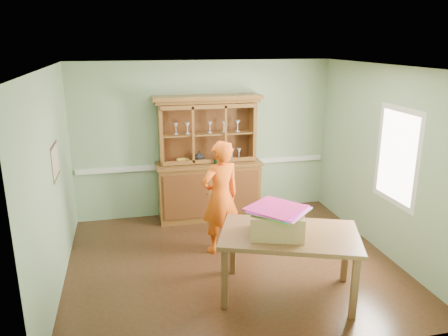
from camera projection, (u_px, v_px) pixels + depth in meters
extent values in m
plane|color=#442916|center=(232.00, 263.00, 6.15)|extent=(4.50, 4.50, 0.00)
plane|color=white|center=(233.00, 67.00, 5.38)|extent=(4.50, 4.50, 0.00)
plane|color=#87A77D|center=(205.00, 139.00, 7.64)|extent=(4.50, 0.00, 4.50)
plane|color=#87A77D|center=(52.00, 184.00, 5.28)|extent=(0.00, 4.00, 4.00)
plane|color=#87A77D|center=(384.00, 161.00, 6.25)|extent=(0.00, 4.00, 4.00)
plane|color=#87A77D|center=(287.00, 235.00, 3.90)|extent=(4.50, 0.00, 4.50)
cube|color=silver|center=(205.00, 164.00, 7.74)|extent=(4.41, 0.05, 0.08)
cube|color=#302013|center=(56.00, 161.00, 5.51)|extent=(0.03, 0.60, 0.46)
cube|color=#C2B48E|center=(56.00, 161.00, 5.51)|extent=(0.01, 0.52, 0.38)
cube|color=silver|center=(397.00, 157.00, 5.93)|extent=(0.03, 0.96, 1.36)
cube|color=white|center=(396.00, 157.00, 5.92)|extent=(0.01, 0.80, 1.20)
cube|color=brown|center=(209.00, 191.00, 7.63)|extent=(1.74, 0.53, 0.97)
cube|color=brown|center=(209.00, 163.00, 7.48)|extent=(1.80, 0.59, 0.04)
cube|color=#592F15|center=(206.00, 130.00, 7.58)|extent=(1.65, 0.04, 1.02)
cube|color=brown|center=(160.00, 134.00, 7.25)|extent=(0.06, 0.37, 1.02)
cube|color=brown|center=(252.00, 130.00, 7.59)|extent=(0.06, 0.37, 1.02)
cube|color=brown|center=(207.00, 100.00, 7.27)|extent=(1.74, 0.43, 0.06)
cube|color=brown|center=(207.00, 97.00, 7.23)|extent=(1.82, 0.46, 0.06)
cube|color=brown|center=(207.00, 133.00, 7.43)|extent=(1.53, 0.32, 0.02)
imported|color=#B2B2B7|center=(199.00, 156.00, 7.51)|extent=(0.18, 0.18, 0.18)
imported|color=gold|center=(183.00, 161.00, 7.46)|extent=(0.21, 0.21, 0.05)
cylinder|color=black|center=(216.00, 155.00, 7.31)|extent=(0.07, 0.07, 0.31)
cube|color=brown|center=(290.00, 235.00, 5.20)|extent=(1.87, 1.49, 0.05)
cube|color=brown|center=(225.00, 278.00, 5.03)|extent=(0.10, 0.10, 0.76)
cube|color=brown|center=(233.00, 247.00, 5.79)|extent=(0.10, 0.10, 0.76)
cube|color=brown|center=(355.00, 288.00, 4.84)|extent=(0.10, 0.10, 0.76)
cube|color=brown|center=(345.00, 254.00, 5.60)|extent=(0.10, 0.10, 0.76)
cube|color=tan|center=(277.00, 223.00, 5.11)|extent=(0.73, 0.66, 0.29)
cube|color=yellow|center=(278.00, 212.00, 5.06)|extent=(0.80, 0.80, 0.01)
cube|color=green|center=(278.00, 211.00, 5.06)|extent=(0.80, 0.80, 0.01)
cube|color=#2BB8CC|center=(278.00, 210.00, 5.06)|extent=(0.80, 0.80, 0.01)
cube|color=#FA76CA|center=(278.00, 210.00, 5.05)|extent=(0.80, 0.80, 0.01)
cube|color=#DB21D0|center=(278.00, 209.00, 5.05)|extent=(0.80, 0.80, 0.01)
cube|color=#D72077|center=(278.00, 208.00, 5.05)|extent=(0.80, 0.80, 0.01)
imported|color=#EB550E|center=(220.00, 197.00, 6.30)|extent=(0.71, 0.57, 1.68)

